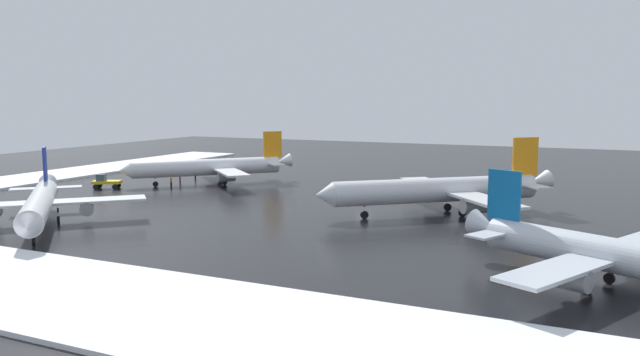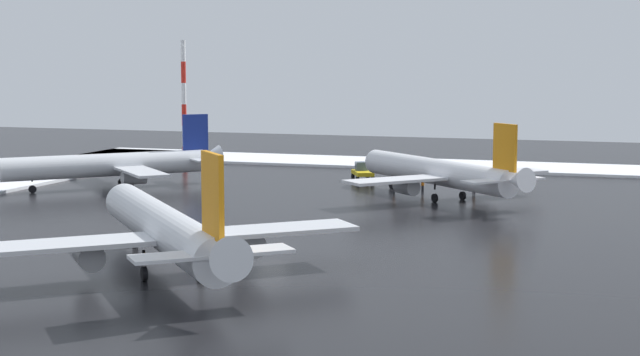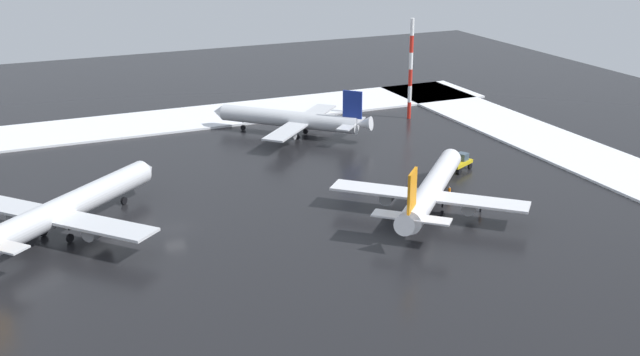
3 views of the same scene
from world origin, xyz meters
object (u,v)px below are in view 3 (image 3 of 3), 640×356
Objects in this scene: airplane_distant_tail at (431,189)px; ground_crew_near_tug at (449,192)px; airplane_parked_starboard at (292,119)px; airplane_foreground_jet at (66,208)px; ground_crew_beside_wing at (432,185)px; ground_crew_mid_apron at (481,205)px; pushback_tug at (460,162)px; antenna_mast at (411,69)px.

airplane_distant_tail is 6.02m from ground_crew_near_tug.
airplane_foreground_jet is at bearing 79.76° from airplane_parked_starboard.
ground_crew_beside_wing is at bearing -47.11° from airplane_foreground_jet.
airplane_distant_tail is at bearing -35.80° from ground_crew_beside_wing.
ground_crew_mid_apron is (-5.87, 3.02, -2.09)m from airplane_distant_tail.
ground_crew_near_tug is (8.15, 9.79, -0.31)m from pushback_tug.
antenna_mast is (-65.83, -30.46, 5.99)m from airplane_foreground_jet.
pushback_tug is at bearing 74.81° from antenna_mast.
airplane_parked_starboard is 44.37m from ground_crew_mid_apron.
ground_crew_beside_wing is (-4.14, -6.29, -2.09)m from airplane_distant_tail.
airplane_foreground_jet is 57.88m from pushback_tug.
ground_crew_near_tug is 1.00× the size of ground_crew_beside_wing.
airplane_foreground_jet is 16.26× the size of ground_crew_near_tug.
ground_crew_beside_wing is (-7.59, 34.02, -1.97)m from airplane_parked_starboard.
airplane_distant_tail reaches higher than airplane_parked_starboard.
ground_crew_beside_wing is (0.66, -3.34, 0.00)m from ground_crew_near_tug.
antenna_mast is at bearing 16.88° from airplane_distant_tail.
airplane_foreground_jet is 50.51m from ground_crew_near_tug.
ground_crew_mid_apron is (-1.07, 5.98, 0.00)m from ground_crew_near_tug.
ground_crew_beside_wing is at bearing -170.74° from pushback_tug.
airplane_distant_tail reaches higher than pushback_tug.
ground_crew_mid_apron is (-9.32, 43.33, -1.97)m from airplane_parked_starboard.
airplane_distant_tail is 1.06× the size of airplane_parked_starboard.
antenna_mast is (-7.99, -29.42, 8.05)m from pushback_tug.
ground_crew_mid_apron is at bearing -141.13° from pushback_tug.
airplane_distant_tail is 0.90× the size of airplane_foreground_jet.
ground_crew_near_tug is at bearing -156.72° from pushback_tug.
ground_crew_beside_wing is at bearing 9.92° from airplane_distant_tail.
airplane_foreground_jet is 1.18× the size of airplane_parked_starboard.
airplane_parked_starboard is at bearing -6.18° from airplane_foreground_jet.
ground_crew_near_tug is (-8.26, 37.36, -1.97)m from airplane_parked_starboard.
airplane_distant_tail is 7.82m from ground_crew_beside_wing.
antenna_mast reaches higher than airplane_foreground_jet.
ground_crew_mid_apron is (-50.75, 14.73, -2.37)m from airplane_foreground_jet.
antenna_mast is (-24.40, -1.85, 6.39)m from airplane_parked_starboard.
ground_crew_mid_apron is at bearing 71.55° from antenna_mast.
airplane_distant_tail reaches higher than ground_crew_near_tug.
pushback_tug is (-16.41, 27.57, -1.65)m from airplane_parked_starboard.
airplane_distant_tail is 14.55× the size of ground_crew_beside_wing.
airplane_distant_tail is at bearing -162.42° from pushback_tug.
pushback_tug reaches higher than ground_crew_beside_wing.
airplane_parked_starboard is at bearing 105.49° from ground_crew_mid_apron.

